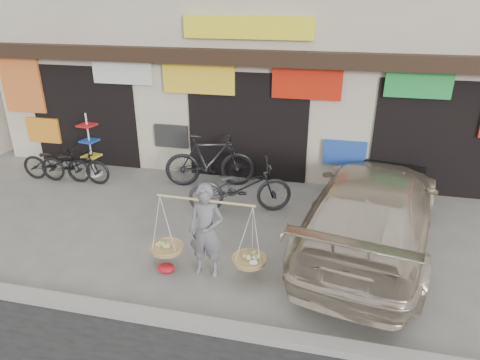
% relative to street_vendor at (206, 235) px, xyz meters
% --- Properties ---
extents(ground, '(70.00, 70.00, 0.00)m').
position_rel_street_vendor_xyz_m(ground, '(-0.21, 0.71, -0.76)').
color(ground, slate).
rests_on(ground, ground).
extents(kerb, '(70.00, 0.25, 0.12)m').
position_rel_street_vendor_xyz_m(kerb, '(-0.21, -1.29, -0.70)').
color(kerb, gray).
rests_on(kerb, ground).
extents(shophouse_block, '(14.00, 6.32, 7.00)m').
position_rel_street_vendor_xyz_m(shophouse_block, '(-0.21, 7.13, 2.69)').
color(shophouse_block, beige).
rests_on(shophouse_block, ground).
extents(street_vendor, '(2.02, 0.59, 1.65)m').
position_rel_street_vendor_xyz_m(street_vendor, '(0.00, 0.00, 0.00)').
color(street_vendor, slate).
rests_on(street_vendor, ground).
extents(bike_0, '(1.87, 0.73, 0.97)m').
position_rel_street_vendor_xyz_m(bike_0, '(-4.36, 2.94, -0.27)').
color(bike_0, black).
rests_on(bike_0, ground).
extents(bike_1, '(2.29, 1.15, 1.32)m').
position_rel_street_vendor_xyz_m(bike_1, '(-0.99, 3.51, -0.10)').
color(bike_1, black).
rests_on(bike_1, ground).
extents(bike_2, '(2.36, 1.42, 1.17)m').
position_rel_street_vendor_xyz_m(bike_2, '(0.04, 2.33, -0.17)').
color(bike_2, '#2B2C31').
rests_on(bike_2, ground).
extents(bike_3, '(1.87, 0.73, 0.97)m').
position_rel_street_vendor_xyz_m(bike_3, '(-4.88, 2.94, -0.27)').
color(bike_3, black).
rests_on(bike_3, ground).
extents(suv, '(3.11, 5.61, 1.54)m').
position_rel_street_vendor_xyz_m(suv, '(2.71, 1.58, 0.01)').
color(suv, beige).
rests_on(suv, ground).
extents(display_rack, '(0.46, 0.46, 1.66)m').
position_rel_street_vendor_xyz_m(display_rack, '(-4.21, 3.49, -0.09)').
color(display_rack, silver).
rests_on(display_rack, ground).
extents(red_bag, '(0.31, 0.25, 0.14)m').
position_rel_street_vendor_xyz_m(red_bag, '(-0.71, -0.12, -0.69)').
color(red_bag, red).
rests_on(red_bag, ground).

